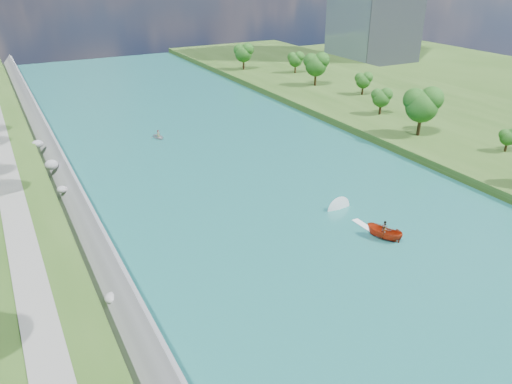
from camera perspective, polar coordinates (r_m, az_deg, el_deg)
ground at (r=57.89m, az=10.84°, el=-7.33°), size 260.00×260.00×0.00m
river_water at (r=72.32m, az=1.03°, el=0.09°), size 55.00×240.00×0.10m
berm_east at (r=104.08m, az=25.68°, el=5.90°), size 44.00×240.00×1.50m
riprap_bank at (r=63.60m, az=-19.43°, el=-3.39°), size 4.57×236.00×4.19m
riverside_path at (r=63.15m, az=-25.65°, el=-2.96°), size 3.00×200.00×0.10m
trees_east at (r=98.94m, az=18.24°, el=9.49°), size 16.15×138.26×11.26m
motorboat at (r=62.62m, az=13.67°, el=-4.06°), size 3.60×19.16×1.99m
raft at (r=95.80m, az=-11.08°, el=6.27°), size 2.69×3.42×1.57m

